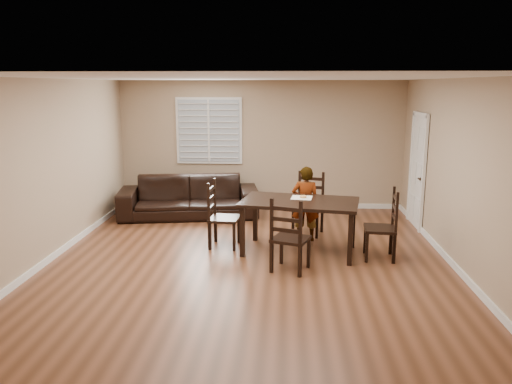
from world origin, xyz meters
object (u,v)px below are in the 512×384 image
chair_far (287,240)px  child (305,204)px  chair_near (310,205)px  donut (303,196)px  chair_right (389,227)px  chair_left (217,217)px  sofa (189,197)px  dining_table (300,206)px

chair_far → child: (0.30, 1.57, 0.15)m
chair_near → chair_far: (-0.40, -2.05, -0.01)m
donut → chair_right: bearing=-18.1°
chair_near → chair_left: chair_near is taller
chair_far → child: child is taller
donut → sofa: size_ratio=0.04×
chair_far → sofa: size_ratio=0.39×
chair_right → donut: size_ratio=9.66×
chair_left → donut: size_ratio=9.71×
child → donut: (-0.06, -0.44, 0.23)m
chair_far → donut: size_ratio=9.61×
dining_table → chair_left: size_ratio=1.78×
sofa → chair_near: bearing=-31.1°
chair_right → child: (-1.23, 0.87, 0.15)m
chair_far → chair_left: chair_left is taller
chair_near → dining_table: bearing=-84.5°
dining_table → donut: size_ratio=17.25×
donut → child: bearing=82.8°
chair_near → chair_far: 2.09m
sofa → donut: bearing=-49.4°
donut → dining_table: bearing=-106.4°
chair_left → donut: (1.40, -0.03, 0.37)m
dining_table → chair_left: 1.39m
sofa → chair_left: bearing=-75.2°
sofa → dining_table: bearing=-52.9°
chair_far → chair_right: bearing=-135.2°
dining_table → child: (0.11, 0.64, -0.12)m
dining_table → chair_near: bearing=89.3°
chair_left → dining_table: bearing=-94.8°
chair_near → chair_right: size_ratio=1.01×
dining_table → chair_far: 0.98m
chair_right → donut: bearing=-103.0°
dining_table → child: size_ratio=1.52×
chair_far → donut: (0.25, 1.12, 0.38)m
child → donut: bearing=86.3°
chair_right → chair_far: bearing=-60.3°
chair_near → chair_left: bearing=-133.9°
dining_table → donut: (0.06, 0.19, 0.11)m
chair_far → dining_table: bearing=-81.3°
chair_near → donut: chair_near is taller
dining_table → sofa: bearing=146.1°
dining_table → chair_left: (-1.34, 0.23, -0.26)m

